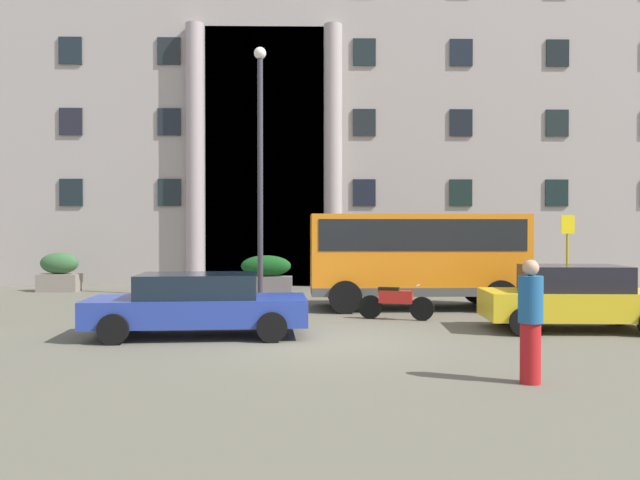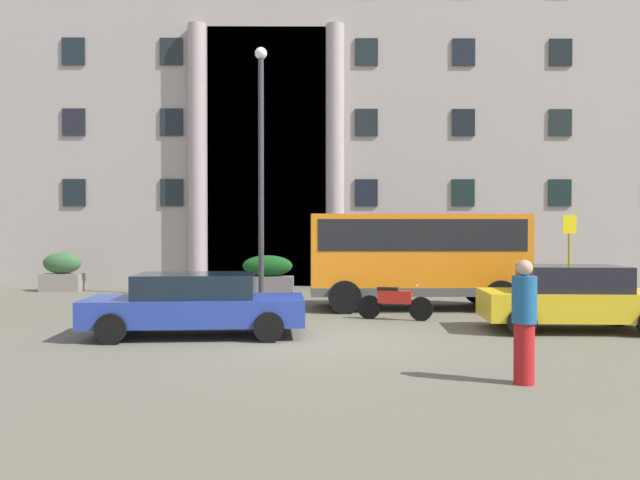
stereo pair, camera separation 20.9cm
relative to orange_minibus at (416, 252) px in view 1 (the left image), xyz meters
The scene contains 13 objects.
ground_plane 6.41m from the orange_minibus, 117.21° to the right, with size 80.00×64.00×0.12m, color #5C594B.
office_building_facade 14.16m from the orange_minibus, 103.31° to the left, with size 34.54×9.62×17.26m.
orange_minibus is the anchor object (origin of this frame).
bus_stop_sign 5.73m from the orange_minibus, 22.12° to the left, with size 0.44×0.08×2.76m.
hedge_planter_east 5.57m from the orange_minibus, 69.14° to the left, with size 1.41×0.84×1.32m.
hedge_planter_far_west 13.50m from the orange_minibus, 156.62° to the left, with size 1.46×0.79×1.44m.
hedge_planter_west 6.94m from the orange_minibus, 132.99° to the left, with size 1.91×0.72×1.35m.
parked_compact_extra 7.32m from the orange_minibus, 139.05° to the right, with size 4.70×2.24×1.34m.
parked_hatchback_near 5.10m from the orange_minibus, 55.15° to the right, with size 4.08×2.11×1.47m.
motorcycle_far_end 4.07m from the orange_minibus, 39.24° to the right, with size 2.02×0.59×0.89m.
scooter_by_planter 2.77m from the orange_minibus, 112.36° to the right, with size 1.87×0.77×0.89m.
pedestrian_child_trailing 9.08m from the orange_minibus, 89.08° to the right, with size 0.36×0.36×1.83m.
lamppost_plaza_centre 6.23m from the orange_minibus, 151.29° to the left, with size 0.40×0.40×8.27m.
Camera 1 is at (-0.31, -12.84, 2.26)m, focal length 35.67 mm.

